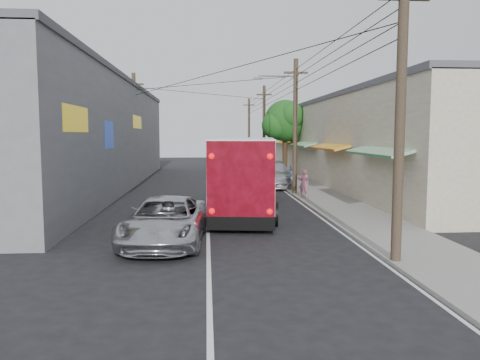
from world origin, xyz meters
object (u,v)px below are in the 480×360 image
object	(u,v)px
jeepney	(166,221)
parked_suv	(274,174)
pedestrian_near	(304,183)
pedestrian_far	(291,177)
parked_car_mid	(263,171)
coach_bus	(248,173)
parked_car_far	(253,165)

from	to	relation	value
jeepney	parked_suv	bearing A→B (deg)	74.61
pedestrian_near	pedestrian_far	bearing A→B (deg)	-75.19
parked_car_mid	pedestrian_near	bearing A→B (deg)	-92.55
coach_bus	parked_suv	size ratio (longest dim) A/B	2.05
coach_bus	parked_car_far	bearing A→B (deg)	91.19
parked_suv	parked_car_far	distance (m)	10.77
jeepney	parked_car_mid	distance (m)	23.40
coach_bus	pedestrian_far	world-z (taller)	coach_bus
pedestrian_far	coach_bus	bearing A→B (deg)	55.45
jeepney	pedestrian_near	xyz separation A→B (m)	(6.80, 10.33, 0.14)
jeepney	parked_car_mid	bearing A→B (deg)	79.63
coach_bus	pedestrian_near	world-z (taller)	coach_bus
jeepney	parked_suv	distance (m)	17.64
coach_bus	parked_suv	bearing A→B (deg)	82.09
jeepney	parked_car_far	size ratio (longest dim) A/B	1.16
parked_car_mid	jeepney	bearing A→B (deg)	-111.14
parked_car_far	pedestrian_far	world-z (taller)	pedestrian_far
coach_bus	parked_car_far	distance (m)	20.55
parked_car_mid	pedestrian_near	xyz separation A→B (m)	(0.80, -12.29, 0.24)
parked_suv	parked_car_far	bearing A→B (deg)	91.90
parked_suv	pedestrian_near	distance (m)	6.32
parked_car_mid	pedestrian_far	distance (m)	8.44
parked_car_far	pedestrian_far	bearing A→B (deg)	-82.49
parked_car_mid	pedestrian_far	size ratio (longest dim) A/B	2.44
pedestrian_near	parked_suv	bearing A→B (deg)	-67.81
coach_bus	parked_car_far	world-z (taller)	coach_bus
coach_bus	jeepney	xyz separation A→B (m)	(-3.35, -6.96, -1.02)
coach_bus	parked_car_mid	bearing A→B (deg)	87.88
parked_car_far	pedestrian_near	xyz separation A→B (m)	(1.20, -17.03, 0.12)
parked_car_far	pedestrian_far	size ratio (longest dim) A/B	3.01
coach_bus	pedestrian_far	distance (m)	8.09
coach_bus	parked_suv	xyz separation A→B (m)	(2.65, 9.64, -0.92)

